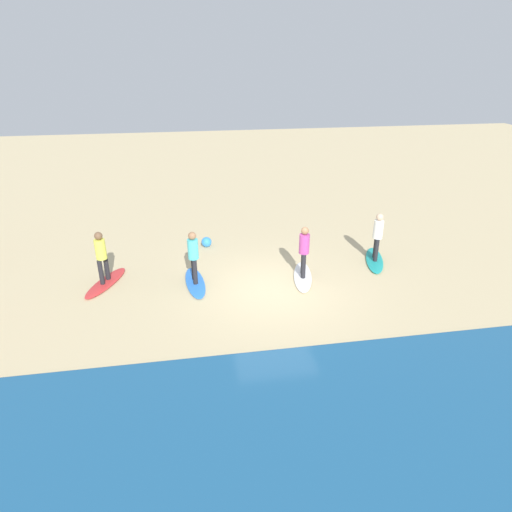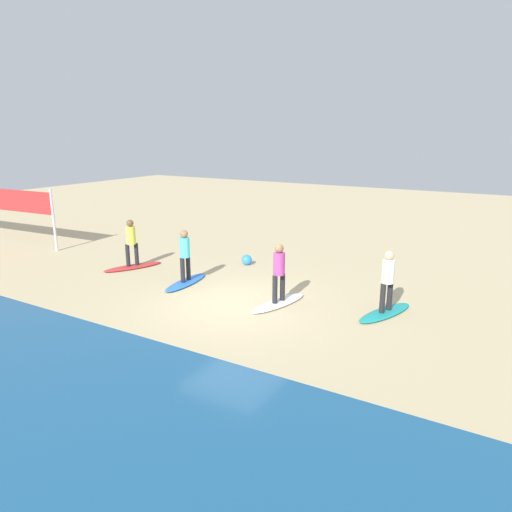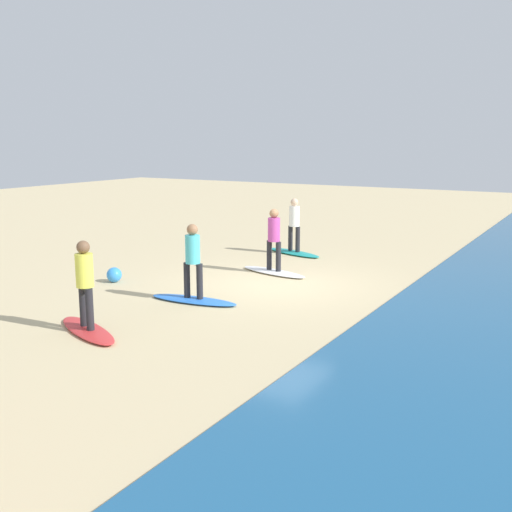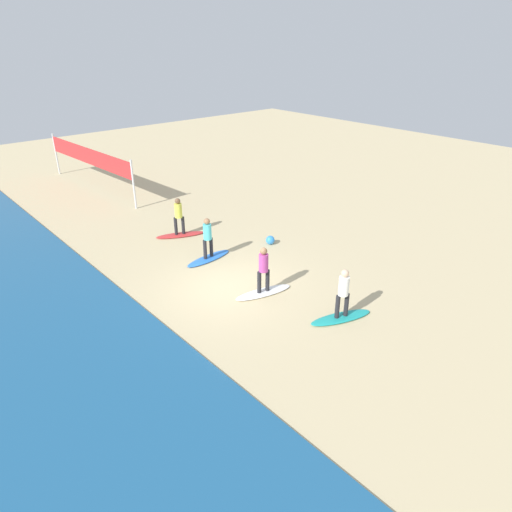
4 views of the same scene
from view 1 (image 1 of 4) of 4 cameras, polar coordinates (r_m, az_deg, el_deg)
The scene contains 10 objects.
ground_plane at distance 13.36m, azimuth 2.28°, elevation -4.35°, with size 60.00×60.00×0.00m, color #CCB789.
surfboard_teal at distance 15.63m, azimuth 15.12°, elevation -0.51°, with size 2.10×0.56×0.09m, color teal.
surfer_teal at distance 15.24m, azimuth 15.53°, elevation 2.86°, with size 0.32×0.44×1.64m.
surfboard_white at distance 14.07m, azimuth 6.08°, elevation -2.67°, with size 2.10×0.56×0.09m, color white.
surfer_white at distance 13.64m, azimuth 6.26°, elevation 1.03°, with size 0.32×0.45×1.64m.
surfboard_blue at distance 13.77m, azimuth -7.90°, elevation -3.42°, with size 2.10×0.56×0.09m, color blue.
surfer_blue at distance 13.34m, azimuth -8.15°, elevation 0.33°, with size 0.32×0.46×1.64m.
surfboard_red at distance 14.41m, azimuth -18.90°, elevation -3.29°, with size 2.10×0.56×0.09m, color red.
surfer_red at distance 13.99m, azimuth -19.46°, elevation 0.30°, with size 0.32×0.43×1.64m.
beach_ball at distance 16.27m, azimuth -6.45°, elevation 1.82°, with size 0.38×0.38×0.38m, color #338CE5.
Camera 1 is at (2.42, 11.40, 6.53)m, focal length 30.82 mm.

